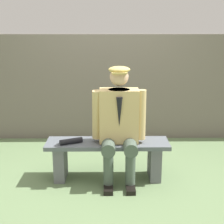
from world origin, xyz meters
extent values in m
plane|color=#637D52|center=(0.00, 0.00, 0.00)|extent=(30.00, 30.00, 0.00)
cube|color=#555B63|center=(0.00, 0.00, 0.43)|extent=(1.40, 0.38, 0.05)
cube|color=slate|center=(-0.55, 0.00, 0.20)|extent=(0.12, 0.32, 0.40)
cube|color=slate|center=(0.55, 0.00, 0.20)|extent=(0.12, 0.32, 0.40)
cube|color=tan|center=(-0.13, 0.00, 0.76)|extent=(0.43, 0.25, 0.60)
cylinder|color=#1E2338|center=(-0.13, 0.00, 1.03)|extent=(0.24, 0.24, 0.06)
cone|color=black|center=(-0.13, 0.13, 0.83)|extent=(0.07, 0.07, 0.33)
sphere|color=#DBAD8C|center=(-0.13, 0.02, 1.20)|extent=(0.21, 0.21, 0.21)
ellipsoid|color=tan|center=(-0.13, 0.02, 1.28)|extent=(0.24, 0.24, 0.07)
cube|color=tan|center=(-0.13, 0.11, 1.25)|extent=(0.16, 0.09, 0.02)
cylinder|color=#46564A|center=(-0.25, 0.13, 0.46)|extent=(0.15, 0.42, 0.15)
cylinder|color=#46564A|center=(-0.25, 0.25, 0.23)|extent=(0.11, 0.11, 0.46)
cube|color=black|center=(-0.25, 0.31, 0.03)|extent=(0.10, 0.24, 0.05)
cylinder|color=tan|center=(-0.38, 0.04, 0.78)|extent=(0.11, 0.11, 0.56)
cylinder|color=#46564A|center=(-0.01, 0.13, 0.46)|extent=(0.15, 0.42, 0.15)
cylinder|color=#46564A|center=(-0.01, 0.25, 0.23)|extent=(0.11, 0.11, 0.46)
cube|color=black|center=(-0.01, 0.31, 0.03)|extent=(0.10, 0.24, 0.05)
cylinder|color=tan|center=(0.12, 0.04, 0.78)|extent=(0.12, 0.18, 0.57)
cylinder|color=black|center=(0.41, 0.06, 0.48)|extent=(0.26, 0.16, 0.06)
cube|color=#6B6259|center=(0.00, -1.52, 0.81)|extent=(12.00, 0.24, 1.62)
camera|label=1|loc=(-0.02, 3.47, 1.71)|focal=51.55mm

